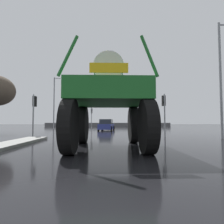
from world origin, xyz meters
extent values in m
plane|color=black|center=(0.00, 18.00, 0.00)|extent=(120.00, 120.00, 0.00)
cylinder|color=black|center=(-1.26, 8.01, 1.03)|extent=(0.45, 2.07, 2.06)
cylinder|color=black|center=(1.65, 8.04, 1.03)|extent=(0.45, 2.07, 2.06)
cylinder|color=black|center=(-1.23, 4.33, 1.03)|extent=(0.45, 2.07, 2.06)
cylinder|color=black|center=(1.68, 4.35, 1.03)|extent=(0.45, 2.07, 2.06)
cube|color=#1E6B28|center=(0.21, 6.18, 2.47)|extent=(3.44, 4.41, 0.85)
cube|color=#1A5B22|center=(0.21, 6.64, 3.47)|extent=(1.38, 1.18, 1.15)
cylinder|color=silver|center=(0.22, 5.54, 3.54)|extent=(1.30, 1.18, 1.29)
cylinder|color=#1E6B28|center=(-1.30, 4.20, 3.65)|extent=(0.80, 0.13, 1.58)
cylinder|color=#1E6B28|center=(1.76, 4.22, 3.67)|extent=(0.71, 0.13, 1.61)
cube|color=yellow|center=(0.23, 3.96, 3.14)|extent=(1.39, 0.05, 0.36)
cube|color=navy|center=(-0.09, 22.18, 0.53)|extent=(2.25, 4.30, 0.70)
cube|color=#23282D|center=(-0.11, 22.03, 1.20)|extent=(1.84, 2.30, 0.64)
cylinder|color=black|center=(-0.75, 23.63, 0.30)|extent=(0.26, 0.62, 0.60)
cylinder|color=black|center=(0.94, 23.40, 0.30)|extent=(0.26, 0.62, 0.60)
cylinder|color=black|center=(-1.12, 20.96, 0.30)|extent=(0.26, 0.62, 0.60)
cylinder|color=black|center=(0.56, 20.72, 0.30)|extent=(0.26, 0.62, 0.60)
cylinder|color=gray|center=(-5.75, 11.87, 1.68)|extent=(0.11, 0.11, 3.35)
cube|color=black|center=(-5.75, 12.09, 2.83)|extent=(0.24, 0.32, 0.84)
sphere|color=red|center=(-5.75, 12.28, 3.10)|extent=(0.17, 0.17, 0.17)
sphere|color=#3C2403|center=(-5.75, 12.28, 2.83)|extent=(0.17, 0.17, 0.17)
sphere|color=black|center=(-5.75, 12.28, 2.56)|extent=(0.17, 0.17, 0.17)
cylinder|color=gray|center=(4.70, 11.87, 1.71)|extent=(0.11, 0.11, 3.43)
cube|color=black|center=(4.70, 12.09, 2.91)|extent=(0.24, 0.32, 0.84)
sphere|color=red|center=(4.70, 12.28, 3.18)|extent=(0.17, 0.17, 0.17)
sphere|color=#3C2403|center=(4.70, 12.28, 2.91)|extent=(0.17, 0.17, 0.17)
sphere|color=black|center=(4.70, 12.28, 2.64)|extent=(0.17, 0.17, 0.17)
cylinder|color=gray|center=(-2.74, 28.26, 1.79)|extent=(0.11, 0.11, 3.57)
cube|color=black|center=(-2.74, 28.47, 3.05)|extent=(0.24, 0.32, 0.84)
sphere|color=red|center=(-2.74, 28.66, 3.32)|extent=(0.17, 0.17, 0.17)
sphere|color=#3C2403|center=(-2.74, 28.66, 3.05)|extent=(0.17, 0.17, 0.17)
sphere|color=black|center=(-2.74, 28.66, 2.78)|extent=(0.17, 0.17, 0.17)
cylinder|color=gray|center=(6.54, 28.26, 1.61)|extent=(0.11, 0.11, 3.23)
cube|color=black|center=(6.54, 28.47, 2.71)|extent=(0.24, 0.32, 0.84)
sphere|color=red|center=(6.54, 28.66, 2.98)|extent=(0.17, 0.17, 0.17)
sphere|color=#3C2403|center=(6.54, 28.66, 2.71)|extent=(0.17, 0.17, 0.17)
sphere|color=black|center=(6.54, 28.66, 2.44)|extent=(0.17, 0.17, 0.17)
cylinder|color=gray|center=(8.32, 10.32, 4.24)|extent=(0.18, 0.18, 8.47)
cylinder|color=gray|center=(-8.84, 27.24, 4.27)|extent=(0.18, 0.18, 8.53)
cylinder|color=gray|center=(-7.92, 27.24, 8.38)|extent=(1.85, 0.10, 0.10)
cube|color=silver|center=(-6.99, 27.24, 8.28)|extent=(0.50, 0.24, 0.16)
cube|color=#59595B|center=(0.00, 40.28, 0.45)|extent=(29.81, 0.24, 0.90)
camera|label=1|loc=(0.24, -2.39, 1.22)|focal=28.80mm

